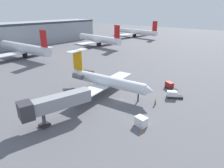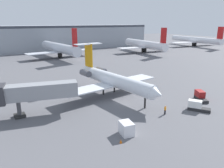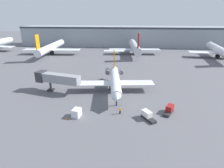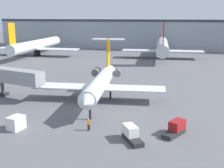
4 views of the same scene
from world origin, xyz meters
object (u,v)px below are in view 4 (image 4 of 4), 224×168
ground_crew_marshaller (89,125)px  parked_airliner_centre (163,47)px  baggage_tug_lead (176,129)px  baggage_tug_trailing (131,134)px  regional_jet (101,81)px  parked_airliner_west_mid (37,45)px  cargo_container_uld (16,123)px  jet_bridge (8,76)px

ground_crew_marshaller → parked_airliner_centre: size_ratio=0.05×
baggage_tug_lead → baggage_tug_trailing: bearing=-148.8°
regional_jet → parked_airliner_centre: 57.13m
parked_airliner_west_mid → regional_jet: bearing=-51.1°
cargo_container_uld → baggage_tug_lead: bearing=9.8°
parked_airliner_west_mid → parked_airliner_centre: 48.68m
regional_jet → cargo_container_uld: regional_jet is taller
baggage_tug_lead → parked_airliner_west_mid: size_ratio=0.11×
regional_jet → cargo_container_uld: (-7.64, -16.40, -2.70)m
baggage_tug_trailing → ground_crew_marshaller: bearing=164.7°
regional_jet → parked_airliner_west_mid: bearing=128.9°
ground_crew_marshaller → baggage_tug_trailing: baggage_tug_trailing is taller
baggage_tug_lead → parked_airliner_centre: size_ratio=0.12×
baggage_tug_trailing → cargo_container_uld: bearing=-178.4°
jet_bridge → baggage_tug_trailing: size_ratio=3.55×
baggage_tug_lead → parked_airliner_centre: parked_airliner_centre is taller
baggage_tug_lead → baggage_tug_trailing: (-5.46, -3.31, 0.00)m
cargo_container_uld → jet_bridge: bearing=126.3°
parked_airliner_west_mid → parked_airliner_centre: parked_airliner_centre is taller
jet_bridge → cargo_container_uld: (10.42, -14.16, -3.33)m
regional_jet → baggage_tug_lead: regional_jet is taller
jet_bridge → baggage_tug_lead: 34.06m
parked_airliner_west_mid → jet_bridge: bearing=-66.4°
regional_jet → jet_bridge: size_ratio=1.84×
regional_jet → baggage_tug_trailing: regional_jet is taller
regional_jet → baggage_tug_lead: bearing=-41.7°
baggage_tug_trailing → cargo_container_uld: 16.38m
baggage_tug_lead → parked_airliner_west_mid: 84.98m
parked_airliner_west_mid → cargo_container_uld: bearing=-63.5°
baggage_tug_lead → cargo_container_uld: bearing=-170.2°
ground_crew_marshaller → regional_jet: bearing=99.5°
ground_crew_marshaller → cargo_container_uld: size_ratio=0.67×
jet_bridge → ground_crew_marshaller: bearing=-30.4°
baggage_tug_lead → parked_airliner_west_mid: bearing=131.0°
ground_crew_marshaller → parked_airliner_west_mid: (-43.87, 65.66, 3.35)m
cargo_container_uld → parked_airliner_centre: (14.53, 73.11, 3.42)m
ground_crew_marshaller → parked_airliner_west_mid: 79.04m
baggage_tug_lead → baggage_tug_trailing: 6.38m
parked_airliner_centre → baggage_tug_lead: bearing=-84.0°
parked_airliner_west_mid → baggage_tug_lead: bearing=-49.0°
parked_airliner_centre → parked_airliner_west_mid: bearing=-173.8°
baggage_tug_lead → baggage_tug_trailing: size_ratio=1.02×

